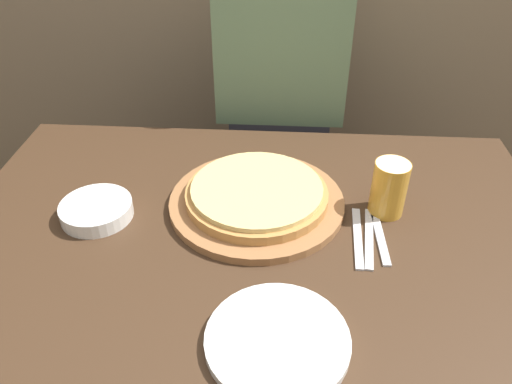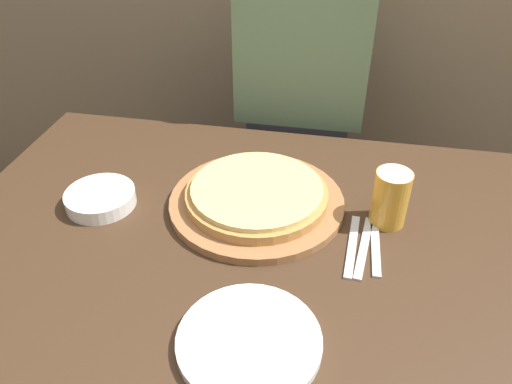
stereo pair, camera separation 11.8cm
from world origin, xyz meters
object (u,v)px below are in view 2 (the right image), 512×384
Objects in this scene: side_bowl at (101,198)px; dinner_plate at (249,341)px; diner_person at (299,128)px; fork at (352,246)px; dinner_knife at (364,247)px; beer_glass at (391,196)px; pizza_on_board at (256,197)px; spoon at (376,249)px.

dinner_plate is at bearing -37.53° from side_bowl.
fork is at bearing -73.69° from diner_person.
dinner_plate is 0.34m from fork.
dinner_knife is at bearing 56.38° from dinner_plate.
fork is (-0.07, -0.10, -0.07)m from beer_glass.
dinner_knife is (0.03, 0.00, 0.00)m from fork.
dinner_knife is at bearing 0.00° from fork.
beer_glass reaches higher than fork.
fork and dinner_knife have the same top height.
beer_glass reaches higher than dinner_knife.
dinner_knife is at bearing -22.13° from pizza_on_board.
spoon is at bearing -69.71° from diner_person.
dinner_plate is 0.20× the size of diner_person.
side_bowl reaches higher than dinner_plate.
dinner_plate is at bearing -126.89° from spoon.
dinner_plate is at bearing -120.09° from fork.
side_bowl is at bearing 142.47° from dinner_plate.
spoon is at bearing -103.11° from beer_glass.
beer_glass is 0.14m from fork.
diner_person is at bearing 115.79° from beer_glass.
fork is (0.17, 0.29, -0.01)m from dinner_plate.
spoon is at bearing -3.45° from side_bowl.
beer_glass is 0.13m from spoon.
side_bowl is at bearing -124.06° from diner_person.
beer_glass is at bearing 58.37° from dinner_plate.
side_bowl is at bearing 176.26° from fork.
beer_glass is 0.77× the size of spoon.
beer_glass is 0.62m from diner_person.
dinner_knife is 1.18× the size of spoon.
side_bowl is (-0.37, -0.07, -0.01)m from pizza_on_board.
spoon is at bearing 53.11° from dinner_plate.
pizza_on_board reaches higher than dinner_knife.
dinner_knife is at bearing -115.47° from beer_glass.
dinner_plate is at bearing -121.63° from beer_glass.
dinner_knife is (0.19, 0.29, -0.01)m from dinner_plate.
fork is 0.03m from dinner_knife.
pizza_on_board is 0.30m from spoon.
dinner_knife is 0.03m from spoon.
side_bowl is (-0.43, 0.33, 0.01)m from dinner_plate.
diner_person reaches higher than dinner_plate.
spoon is at bearing 0.00° from fork.
fork is 0.05m from spoon.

